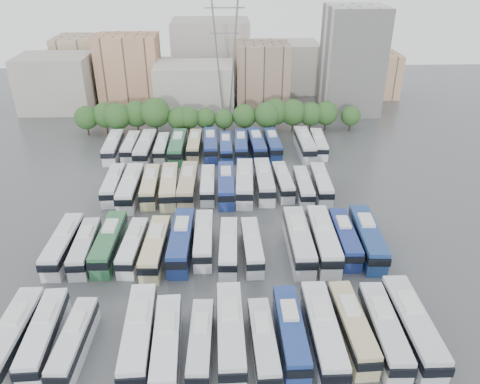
{
  "coord_description": "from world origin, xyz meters",
  "views": [
    {
      "loc": [
        1.26,
        -60.75,
        38.77
      ],
      "look_at": [
        3.77,
        6.86,
        3.0
      ],
      "focal_mm": 35.0,
      "sensor_mm": 36.0,
      "label": 1
    }
  ],
  "objects_px": {
    "bus_r0_s4": "(139,335)",
    "bus_r3_s4": "(178,147)",
    "bus_r0_s6": "(201,343)",
    "bus_r3_s0": "(113,146)",
    "bus_r1_s3": "(133,246)",
    "bus_r2_s4": "(169,185)",
    "bus_r1_s4": "(156,247)",
    "bus_r2_s9": "(264,181)",
    "bus_r3_s13": "(319,143)",
    "bus_r1_s2": "(109,242)",
    "bus_r1_s7": "(229,247)",
    "bus_r0_s2": "(74,341)",
    "bus_r0_s12": "(384,330)",
    "bus_r1_s1": "(85,247)",
    "bus_r3_s3": "(162,147)",
    "bus_r3_s6": "(210,144)",
    "bus_r0_s1": "(44,335)",
    "bus_r3_s10": "(273,144)",
    "bus_r2_s8": "(245,182)",
    "bus_r1_s0": "(63,245)",
    "bus_r2_s1": "(113,184)",
    "bus_r0_s11": "(352,326)",
    "bus_r1_s12": "(345,238)",
    "bus_r3_s7": "(226,147)",
    "bus_r0_s9": "(291,332)",
    "electricity_pylon": "(225,44)",
    "bus_r1_s6": "(204,239)",
    "bus_r0_s5": "(167,344)",
    "bus_r2_s11": "(303,186)",
    "bus_r2_s10": "(283,181)",
    "bus_r1_s11": "(323,239)",
    "bus_r3_s5": "(195,145)",
    "bus_r0_s7": "(230,332)",
    "bus_r0_s10": "(323,332)",
    "bus_r2_s3": "(150,185)",
    "bus_r3_s8": "(241,145)",
    "bus_r2_s6": "(208,184)",
    "bus_r2_s7": "(226,184)",
    "bus_r1_s8": "(252,246)",
    "bus_r2_s12": "(321,183)",
    "bus_r0_s13": "(412,326)",
    "bus_r3_s9": "(257,145)"
  },
  "relations": [
    {
      "from": "bus_r3_s3",
      "to": "bus_r3_s6",
      "type": "relative_size",
      "value": 0.85
    },
    {
      "from": "bus_r0_s11",
      "to": "bus_r1_s12",
      "type": "distance_m",
      "value": 17.74
    },
    {
      "from": "bus_r1_s2",
      "to": "bus_r1_s7",
      "type": "height_order",
      "value": "bus_r1_s2"
    },
    {
      "from": "bus_r0_s9",
      "to": "bus_r3_s7",
      "type": "bearing_deg",
      "value": 96.35
    },
    {
      "from": "bus_r0_s6",
      "to": "bus_r0_s9",
      "type": "bearing_deg",
      "value": 7.4
    },
    {
      "from": "bus_r3_s5",
      "to": "bus_r0_s7",
      "type": "bearing_deg",
      "value": -81.97
    },
    {
      "from": "bus_r3_s7",
      "to": "bus_r3_s8",
      "type": "distance_m",
      "value": 3.25
    },
    {
      "from": "bus_r2_s6",
      "to": "bus_r1_s4",
      "type": "bearing_deg",
      "value": -109.4
    },
    {
      "from": "bus_r0_s13",
      "to": "bus_r1_s0",
      "type": "height_order",
      "value": "bus_r0_s13"
    },
    {
      "from": "bus_r1_s0",
      "to": "bus_r2_s10",
      "type": "distance_m",
      "value": 37.99
    },
    {
      "from": "bus_r1_s3",
      "to": "bus_r3_s9",
      "type": "xyz_separation_m",
      "value": [
        19.76,
        36.27,
        0.23
      ]
    },
    {
      "from": "bus_r1_s12",
      "to": "bus_r3_s6",
      "type": "height_order",
      "value": "bus_r3_s6"
    },
    {
      "from": "bus_r0_s10",
      "to": "bus_r2_s7",
      "type": "distance_m",
      "value": 37.04
    },
    {
      "from": "bus_r0_s9",
      "to": "bus_r1_s11",
      "type": "distance_m",
      "value": 18.72
    },
    {
      "from": "bus_r2_s8",
      "to": "bus_r1_s0",
      "type": "bearing_deg",
      "value": -142.36
    },
    {
      "from": "bus_r1_s4",
      "to": "bus_r3_s7",
      "type": "xyz_separation_m",
      "value": [
        10.09,
        36.26,
        -0.13
      ]
    },
    {
      "from": "bus_r0_s1",
      "to": "bus_r3_s10",
      "type": "height_order",
      "value": "bus_r3_s10"
    },
    {
      "from": "bus_r0_s4",
      "to": "bus_r1_s8",
      "type": "height_order",
      "value": "bus_r0_s4"
    },
    {
      "from": "bus_r3_s0",
      "to": "bus_r2_s1",
      "type": "bearing_deg",
      "value": -80.46
    },
    {
      "from": "bus_r2_s11",
      "to": "bus_r2_s6",
      "type": "bearing_deg",
      "value": 176.57
    },
    {
      "from": "bus_r0_s2",
      "to": "bus_r0_s12",
      "type": "xyz_separation_m",
      "value": [
        33.13,
        0.23,
        0.23
      ]
    },
    {
      "from": "bus_r0_s4",
      "to": "bus_r2_s11",
      "type": "bearing_deg",
      "value": 53.75
    },
    {
      "from": "bus_r3_s3",
      "to": "bus_r3_s7",
      "type": "height_order",
      "value": "bus_r3_s7"
    },
    {
      "from": "bus_r2_s6",
      "to": "bus_r3_s13",
      "type": "bearing_deg",
      "value": 38.14
    },
    {
      "from": "bus_r1_s1",
      "to": "bus_r1_s4",
      "type": "relative_size",
      "value": 0.93
    },
    {
      "from": "bus_r1_s1",
      "to": "bus_r3_s8",
      "type": "xyz_separation_m",
      "value": [
        23.07,
        36.35,
        0.08
      ]
    },
    {
      "from": "bus_r1_s3",
      "to": "bus_r2_s9",
      "type": "distance_m",
      "value": 27.63
    },
    {
      "from": "bus_r1_s4",
      "to": "bus_r2_s9",
      "type": "distance_m",
      "value": 25.9
    },
    {
      "from": "bus_r0_s7",
      "to": "bus_r1_s2",
      "type": "bearing_deg",
      "value": 132.05
    },
    {
      "from": "bus_r1_s0",
      "to": "bus_r3_s13",
      "type": "relative_size",
      "value": 1.08
    },
    {
      "from": "bus_r0_s2",
      "to": "bus_r3_s13",
      "type": "distance_m",
      "value": 65.28
    },
    {
      "from": "bus_r1_s1",
      "to": "bus_r1_s3",
      "type": "xyz_separation_m",
      "value": [
        6.63,
        -0.05,
        -0.04
      ]
    },
    {
      "from": "bus_r3_s6",
      "to": "bus_r3_s7",
      "type": "bearing_deg",
      "value": -20.53
    },
    {
      "from": "bus_r1_s4",
      "to": "bus_r3_s3",
      "type": "distance_m",
      "value": 36.95
    },
    {
      "from": "bus_r3_s13",
      "to": "bus_r1_s4",
      "type": "bearing_deg",
      "value": -125.77
    },
    {
      "from": "bus_r0_s6",
      "to": "bus_r3_s0",
      "type": "height_order",
      "value": "bus_r3_s0"
    },
    {
      "from": "electricity_pylon",
      "to": "bus_r2_s3",
      "type": "xyz_separation_m",
      "value": [
        -13.62,
        -37.93,
        -16.82
      ]
    },
    {
      "from": "bus_r0_s9",
      "to": "bus_r1_s6",
      "type": "xyz_separation_m",
      "value": [
        -9.96,
        18.55,
        -0.05
      ]
    },
    {
      "from": "bus_r1_s3",
      "to": "bus_r2_s4",
      "type": "relative_size",
      "value": 0.88
    },
    {
      "from": "bus_r1_s0",
      "to": "bus_r2_s4",
      "type": "distance_m",
      "value": 21.91
    },
    {
      "from": "bus_r1_s7",
      "to": "bus_r0_s6",
      "type": "bearing_deg",
      "value": -98.33
    },
    {
      "from": "bus_r3_s0",
      "to": "bus_r3_s13",
      "type": "bearing_deg",
      "value": -1.41
    },
    {
      "from": "bus_r2_s6",
      "to": "bus_r3_s0",
      "type": "xyz_separation_m",
      "value": [
        -19.99,
        17.77,
        0.21
      ]
    },
    {
      "from": "bus_r0_s10",
      "to": "bus_r2_s1",
      "type": "xyz_separation_m",
      "value": [
        -29.69,
        36.69,
        -0.25
      ]
    },
    {
      "from": "bus_r1_s8",
      "to": "bus_r2_s12",
      "type": "bearing_deg",
      "value": 52.82
    },
    {
      "from": "bus_r0_s4",
      "to": "bus_r3_s4",
      "type": "height_order",
      "value": "bus_r0_s4"
    },
    {
      "from": "electricity_pylon",
      "to": "bus_r3_s3",
      "type": "xyz_separation_m",
      "value": [
        -13.62,
        -20.13,
        -16.99
      ]
    },
    {
      "from": "bus_r3_s6",
      "to": "bus_r1_s11",
      "type": "bearing_deg",
      "value": -67.4
    },
    {
      "from": "bus_r0_s4",
      "to": "bus_r3_s7",
      "type": "height_order",
      "value": "bus_r0_s4"
    },
    {
      "from": "bus_r0_s5",
      "to": "bus_r0_s9",
      "type": "relative_size",
      "value": 1.03
    }
  ]
}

